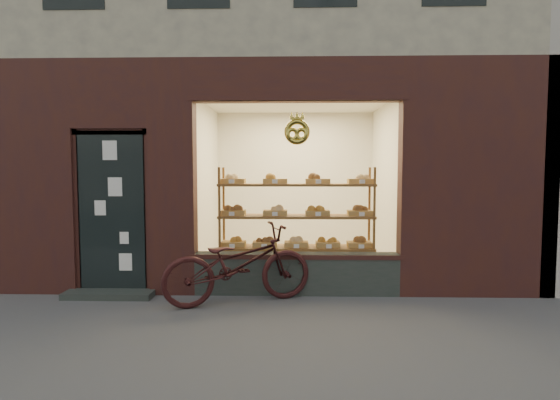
{
  "coord_description": "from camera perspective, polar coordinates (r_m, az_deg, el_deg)",
  "views": [
    {
      "loc": [
        0.38,
        -3.64,
        1.66
      ],
      "look_at": [
        0.23,
        2.0,
        1.27
      ],
      "focal_mm": 28.0,
      "sensor_mm": 36.0,
      "label": 1
    }
  ],
  "objects": [
    {
      "name": "bicycle",
      "position": [
        5.5,
        -5.47,
        -8.34
      ],
      "size": [
        1.99,
        1.28,
        0.99
      ],
      "primitive_type": "imported",
      "rotation": [
        0.0,
        0.0,
        1.94
      ],
      "color": "#341414",
      "rests_on": "ground"
    },
    {
      "name": "display_shelf",
      "position": [
        6.24,
        2.14,
        -3.49
      ],
      "size": [
        2.2,
        0.45,
        1.7
      ],
      "color": "brown",
      "rests_on": "ground"
    },
    {
      "name": "ground",
      "position": [
        4.02,
        -4.3,
        -20.46
      ],
      "size": [
        90.0,
        90.0,
        0.0
      ],
      "primitive_type": "plane",
      "color": "#4F4F4F"
    }
  ]
}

